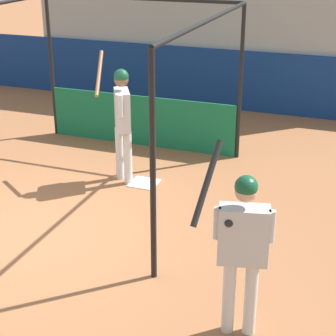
% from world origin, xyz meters
% --- Properties ---
extents(ground_plane, '(60.00, 60.00, 0.00)m').
position_xyz_m(ground_plane, '(0.00, 0.00, 0.00)').
color(ground_plane, '#935B38').
extents(outfield_wall, '(24.00, 0.12, 1.35)m').
position_xyz_m(outfield_wall, '(0.00, 6.67, 0.68)').
color(outfield_wall, navy).
rests_on(outfield_wall, ground).
extents(bleacher_section, '(7.60, 4.00, 3.43)m').
position_xyz_m(bleacher_section, '(-0.00, 8.73, 1.71)').
color(bleacher_section, '#9E9E99').
rests_on(bleacher_section, ground).
extents(batting_cage, '(3.83, 4.17, 2.75)m').
position_xyz_m(batting_cage, '(0.10, 2.90, 1.22)').
color(batting_cage, black).
rests_on(batting_cage, ground).
extents(home_plate, '(0.44, 0.44, 0.02)m').
position_xyz_m(home_plate, '(0.84, 2.09, 0.01)').
color(home_plate, white).
rests_on(home_plate, ground).
extents(player_batter, '(0.80, 0.78, 2.03)m').
position_xyz_m(player_batter, '(0.48, 2.09, 1.15)').
color(player_batter, silver).
rests_on(player_batter, ground).
extents(player_waiting, '(0.74, 0.53, 2.02)m').
position_xyz_m(player_waiting, '(3.15, -0.98, 1.06)').
color(player_waiting, silver).
rests_on(player_waiting, ground).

